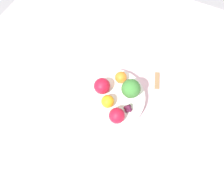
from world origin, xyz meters
name	(u,v)px	position (x,y,z in m)	size (l,w,h in m)	color
ground_plane	(112,104)	(0.00, 0.00, 0.00)	(6.00, 6.00, 0.00)	gray
table_surface	(112,103)	(0.00, 0.00, 0.01)	(1.20, 1.20, 0.02)	silver
bowl	(112,99)	(0.00, 0.00, 0.04)	(0.21, 0.21, 0.04)	white
broccoli	(131,89)	(-0.03, 0.05, 0.11)	(0.06, 0.06, 0.08)	#99C17A
apple_red	(117,116)	(0.06, 0.05, 0.09)	(0.05, 0.05, 0.05)	#B7142D
apple_green	(102,86)	(-0.01, -0.04, 0.09)	(0.05, 0.05, 0.05)	#B7142D
orange_front	(108,102)	(0.03, 0.00, 0.08)	(0.04, 0.04, 0.04)	orange
orange_back	(120,77)	(-0.07, 0.00, 0.08)	(0.04, 0.04, 0.04)	orange
grape_cluster	(128,108)	(0.02, 0.06, 0.07)	(0.03, 0.03, 0.03)	#47142D
spoon	(157,81)	(-0.14, 0.11, 0.02)	(0.07, 0.04, 0.01)	olive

